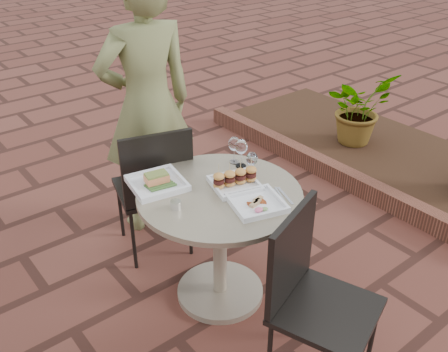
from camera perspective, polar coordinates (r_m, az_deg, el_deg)
ground at (r=3.31m, az=-3.35°, el=-10.62°), size 60.00×60.00×0.00m
cafe_table at (r=2.83m, az=-0.48°, el=-6.10°), size 0.90×0.90×0.73m
chair_far at (r=3.16m, az=-7.91°, el=-0.76°), size 0.54×0.54×0.93m
chair_near at (r=2.40m, az=9.78°, el=-12.45°), size 0.56×0.56×0.93m
diner at (r=3.36m, az=-8.77°, el=7.95°), size 0.72×0.52×1.82m
plate_salmon at (r=2.76m, az=-7.65°, el=-0.72°), size 0.33×0.33×0.08m
plate_sliders at (r=2.73m, az=1.27°, el=-0.48°), size 0.30×0.30×0.16m
plate_tuna at (r=2.58m, az=3.75°, el=-3.07°), size 0.32×0.32×0.03m
wine_glass_right at (r=2.79m, az=3.20°, el=1.90°), size 0.07×0.07×0.15m
wine_glass_mid at (r=2.93m, az=1.18°, el=3.62°), size 0.07×0.07×0.17m
wine_glass_far at (r=2.89m, az=1.98°, el=3.29°), size 0.07×0.07×0.17m
steel_ramekin at (r=2.56m, az=-5.53°, el=-3.28°), size 0.06×0.06×0.04m
cutlery_set at (r=2.66m, az=6.61°, el=-2.44°), size 0.17×0.23×0.00m
planter_curb at (r=4.36m, az=11.55°, el=0.93°), size 0.12×3.00×0.15m
mulch_bed at (r=4.89m, az=16.90°, el=2.93°), size 1.30×3.00×0.06m
potted_plant_a at (r=4.81m, az=15.09°, el=7.51°), size 0.63×0.55×0.67m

